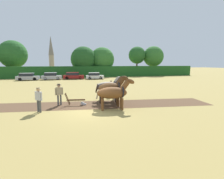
% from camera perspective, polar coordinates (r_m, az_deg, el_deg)
% --- Properties ---
extents(ground_plane, '(240.00, 240.00, 0.00)m').
position_cam_1_polar(ground_plane, '(12.67, -7.52, -7.22)').
color(ground_plane, '#998447').
extents(plowed_furrow_strip, '(24.57, 6.14, 0.01)m').
position_cam_1_polar(plowed_furrow_strip, '(14.85, -15.09, -5.09)').
color(plowed_furrow_strip, brown).
rests_on(plowed_furrow_strip, ground).
extents(hedgerow, '(67.27, 1.35, 2.75)m').
position_cam_1_polar(hedgerow, '(44.14, -13.01, 5.62)').
color(hedgerow, '#1E511E').
rests_on(hedgerow, ground).
extents(tree_center_left, '(6.81, 6.81, 9.08)m').
position_cam_1_polar(tree_center_left, '(50.51, -29.62, 9.95)').
color(tree_center_left, '#423323').
rests_on(tree_center_left, ground).
extents(tree_center, '(6.54, 6.54, 7.79)m').
position_cam_1_polar(tree_center, '(46.51, -9.28, 9.72)').
color(tree_center, brown).
rests_on(tree_center, ground).
extents(tree_center_right, '(6.43, 6.43, 7.73)m').
position_cam_1_polar(tree_center_right, '(47.59, -3.22, 9.79)').
color(tree_center_right, '#423323').
rests_on(tree_center_right, ground).
extents(tree_right, '(4.90, 4.90, 8.26)m').
position_cam_1_polar(tree_right, '(51.87, 8.18, 11.01)').
color(tree_right, '#423323').
rests_on(tree_right, ground).
extents(tree_far_right, '(5.91, 5.91, 8.43)m').
position_cam_1_polar(tree_far_right, '(53.53, 13.35, 10.44)').
color(tree_far_right, '#4C3823').
rests_on(tree_far_right, ground).
extents(church_spire, '(2.51, 2.51, 16.30)m').
position_cam_1_polar(church_spire, '(88.90, -19.25, 11.31)').
color(church_spire, gray).
rests_on(church_spire, ground).
extents(draft_horse_lead_left, '(2.95, 1.19, 2.37)m').
position_cam_1_polar(draft_horse_lead_left, '(12.91, 0.55, -1.04)').
color(draft_horse_lead_left, brown).
rests_on(draft_horse_lead_left, ground).
extents(draft_horse_lead_right, '(2.63, 1.26, 2.51)m').
position_cam_1_polar(draft_horse_lead_right, '(14.00, -0.15, 0.35)').
color(draft_horse_lead_right, '#513319').
rests_on(draft_horse_lead_right, ground).
extents(draft_horse_trail_left, '(2.83, 1.11, 2.43)m').
position_cam_1_polar(draft_horse_trail_left, '(15.14, -0.68, 0.67)').
color(draft_horse_trail_left, black).
rests_on(draft_horse_trail_left, ground).
extents(draft_horse_trail_right, '(2.67, 1.11, 2.31)m').
position_cam_1_polar(draft_horse_trail_right, '(16.26, -1.19, 1.07)').
color(draft_horse_trail_right, '#B2A38E').
rests_on(draft_horse_trail_right, ground).
extents(plow, '(1.74, 0.55, 1.13)m').
position_cam_1_polar(plow, '(14.68, -11.17, -3.83)').
color(plow, '#4C331E').
rests_on(plow, ground).
extents(farmer_at_plow, '(0.63, 0.45, 1.78)m').
position_cam_1_polar(farmer_at_plow, '(14.94, -16.88, -0.96)').
color(farmer_at_plow, '#4C4C4C').
rests_on(farmer_at_plow, ground).
extents(farmer_beside_team, '(0.42, 0.65, 1.67)m').
position_cam_1_polar(farmer_beside_team, '(18.19, -0.30, 0.77)').
color(farmer_beside_team, '#28334C').
rests_on(farmer_beside_team, ground).
extents(farmer_onlooker_left, '(0.52, 0.51, 1.78)m').
position_cam_1_polar(farmer_onlooker_left, '(13.25, -22.84, -2.46)').
color(farmer_onlooker_left, '#4C4C4C').
rests_on(farmer_onlooker_left, ground).
extents(parked_car_far_left, '(4.45, 1.92, 1.49)m').
position_cam_1_polar(parked_car_far_left, '(39.91, -25.82, 3.76)').
color(parked_car_far_left, '#A8A8B2').
rests_on(parked_car_far_left, ground).
extents(parked_car_left, '(4.09, 1.95, 1.52)m').
position_cam_1_polar(parked_car_left, '(39.39, -19.17, 4.11)').
color(parked_car_left, '#A8A8B2').
rests_on(parked_car_left, ground).
extents(parked_car_center_left, '(4.63, 2.33, 1.51)m').
position_cam_1_polar(parked_car_center_left, '(39.42, -12.48, 4.38)').
color(parked_car_center_left, maroon).
rests_on(parked_car_center_left, ground).
extents(parked_car_center, '(3.97, 2.01, 1.44)m').
position_cam_1_polar(parked_car_center, '(38.81, -5.72, 4.42)').
color(parked_car_center, silver).
rests_on(parked_car_center, ground).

